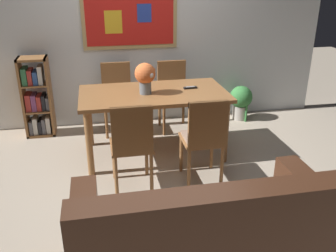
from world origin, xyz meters
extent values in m
plane|color=tan|center=(0.00, 0.00, 0.00)|extent=(12.00, 12.00, 0.00)
cube|color=silver|center=(0.00, 1.62, 1.30)|extent=(5.20, 0.10, 2.60)
cube|color=tan|center=(-0.11, 1.55, 1.46)|extent=(1.24, 0.02, 0.83)
cube|color=red|center=(-0.11, 1.54, 1.46)|extent=(1.14, 0.01, 0.73)
cube|color=gold|center=(-0.33, 1.53, 1.40)|extent=(0.22, 0.00, 0.29)
cube|color=#263FA5|center=(0.07, 1.53, 1.50)|extent=(0.19, 0.00, 0.23)
cube|color=brown|center=(0.02, 0.49, 0.74)|extent=(1.64, 0.89, 0.04)
cylinder|color=brown|center=(-0.73, 0.13, 0.36)|extent=(0.07, 0.07, 0.72)
cylinder|color=brown|center=(0.76, 0.13, 0.36)|extent=(0.07, 0.07, 0.72)
cylinder|color=brown|center=(-0.73, 0.86, 0.36)|extent=(0.07, 0.07, 0.72)
cylinder|color=brown|center=(0.76, 0.86, 0.36)|extent=(0.07, 0.07, 0.72)
cube|color=brown|center=(-0.35, 1.19, 0.44)|extent=(0.40, 0.40, 0.03)
cube|color=#997A66|center=(-0.35, 1.19, 0.47)|extent=(0.36, 0.36, 0.03)
cylinder|color=brown|center=(-0.18, 1.36, 0.21)|extent=(0.04, 0.04, 0.42)
cylinder|color=brown|center=(-0.52, 1.36, 0.21)|extent=(0.04, 0.04, 0.42)
cylinder|color=brown|center=(-0.18, 1.02, 0.21)|extent=(0.04, 0.04, 0.42)
cylinder|color=brown|center=(-0.52, 1.02, 0.21)|extent=(0.04, 0.04, 0.42)
cube|color=brown|center=(-0.35, 1.37, 0.68)|extent=(0.38, 0.04, 0.46)
cube|color=brown|center=(-0.35, 1.37, 0.88)|extent=(0.38, 0.05, 0.06)
cube|color=brown|center=(0.39, 1.14, 0.44)|extent=(0.40, 0.40, 0.03)
cube|color=#997A66|center=(0.39, 1.14, 0.47)|extent=(0.36, 0.36, 0.03)
cylinder|color=brown|center=(0.56, 1.31, 0.21)|extent=(0.04, 0.04, 0.42)
cylinder|color=brown|center=(0.22, 1.31, 0.21)|extent=(0.04, 0.04, 0.42)
cylinder|color=brown|center=(0.56, 0.97, 0.21)|extent=(0.04, 0.04, 0.42)
cylinder|color=brown|center=(0.22, 0.97, 0.21)|extent=(0.04, 0.04, 0.42)
cube|color=brown|center=(0.39, 1.32, 0.68)|extent=(0.38, 0.04, 0.46)
cube|color=brown|center=(0.39, 1.32, 0.88)|extent=(0.38, 0.05, 0.06)
cube|color=brown|center=(-0.32, -0.17, 0.44)|extent=(0.40, 0.40, 0.03)
cube|color=#997A66|center=(-0.32, -0.17, 0.47)|extent=(0.36, 0.36, 0.03)
cylinder|color=brown|center=(-0.49, -0.34, 0.21)|extent=(0.04, 0.04, 0.42)
cylinder|color=brown|center=(-0.15, -0.34, 0.21)|extent=(0.04, 0.04, 0.42)
cylinder|color=brown|center=(-0.49, 0.00, 0.21)|extent=(0.04, 0.04, 0.42)
cylinder|color=brown|center=(-0.15, 0.00, 0.21)|extent=(0.04, 0.04, 0.42)
cube|color=brown|center=(-0.32, -0.35, 0.68)|extent=(0.38, 0.04, 0.46)
cube|color=brown|center=(-0.32, -0.35, 0.88)|extent=(0.38, 0.05, 0.06)
cube|color=brown|center=(0.40, -0.16, 0.44)|extent=(0.40, 0.40, 0.03)
cube|color=#997A66|center=(0.40, -0.16, 0.47)|extent=(0.36, 0.36, 0.03)
cylinder|color=brown|center=(0.23, -0.33, 0.21)|extent=(0.04, 0.04, 0.42)
cylinder|color=brown|center=(0.57, -0.33, 0.21)|extent=(0.04, 0.04, 0.42)
cylinder|color=brown|center=(0.23, 0.01, 0.21)|extent=(0.04, 0.04, 0.42)
cylinder|color=brown|center=(0.57, 0.01, 0.21)|extent=(0.04, 0.04, 0.42)
cube|color=brown|center=(0.40, -0.34, 0.68)|extent=(0.38, 0.04, 0.46)
cube|color=brown|center=(0.40, -0.34, 0.88)|extent=(0.38, 0.05, 0.06)
cube|color=#472819|center=(0.06, -1.37, 0.20)|extent=(1.80, 0.84, 0.40)
cube|color=#472819|center=(0.06, -1.69, 0.62)|extent=(1.80, 0.20, 0.44)
cube|color=#472819|center=(-0.75, -1.37, 0.51)|extent=(0.18, 0.80, 0.22)
cube|color=#472819|center=(0.87, -1.37, 0.51)|extent=(0.18, 0.80, 0.22)
cube|color=#B78C33|center=(-0.39, -1.55, 0.56)|extent=(0.32, 0.16, 0.33)
cube|color=#B78C33|center=(0.06, -1.55, 0.56)|extent=(0.32, 0.16, 0.33)
cube|color=brown|center=(-1.53, 1.33, 0.51)|extent=(0.03, 0.28, 1.03)
cube|color=brown|center=(-1.20, 1.33, 0.51)|extent=(0.03, 0.28, 1.03)
cube|color=brown|center=(-1.37, 1.33, 0.01)|extent=(0.36, 0.28, 0.03)
cube|color=brown|center=(-1.37, 1.33, 1.01)|extent=(0.36, 0.28, 0.03)
cube|color=brown|center=(-1.37, 1.33, 0.34)|extent=(0.30, 0.28, 0.02)
cube|color=brown|center=(-1.37, 1.33, 0.69)|extent=(0.30, 0.28, 0.02)
cube|color=#595960|center=(-1.48, 1.33, 0.12)|extent=(0.04, 0.22, 0.18)
cube|color=beige|center=(-1.43, 1.33, 0.14)|extent=(0.06, 0.22, 0.22)
cube|color=black|center=(-1.37, 1.33, 0.12)|extent=(0.04, 0.22, 0.17)
cube|color=#595960|center=(-1.32, 1.33, 0.13)|extent=(0.04, 0.22, 0.20)
cube|color=beige|center=(-1.27, 1.33, 0.14)|extent=(0.05, 0.22, 0.22)
cube|color=#B2332D|center=(-1.47, 1.33, 0.46)|extent=(0.06, 0.22, 0.22)
cube|color=#7F3F72|center=(-1.40, 1.33, 0.46)|extent=(0.06, 0.22, 0.21)
cube|color=#B2332D|center=(-1.34, 1.33, 0.45)|extent=(0.05, 0.22, 0.19)
cube|color=black|center=(-1.29, 1.33, 0.45)|extent=(0.04, 0.22, 0.20)
cube|color=#595960|center=(-1.23, 1.33, 0.44)|extent=(0.05, 0.22, 0.17)
cube|color=#337247|center=(-1.47, 1.33, 0.80)|extent=(0.06, 0.22, 0.21)
cube|color=#B2332D|center=(-1.41, 1.33, 0.79)|extent=(0.05, 0.22, 0.19)
cube|color=#2D4C8C|center=(-1.34, 1.33, 0.78)|extent=(0.06, 0.22, 0.17)
cube|color=beige|center=(-1.28, 1.33, 0.81)|extent=(0.05, 0.22, 0.23)
cylinder|color=#B2ADA3|center=(1.42, 1.33, 0.10)|extent=(0.21, 0.21, 0.21)
cylinder|color=#332319|center=(1.42, 1.33, 0.20)|extent=(0.19, 0.19, 0.02)
sphere|color=#387F3D|center=(1.42, 1.33, 0.34)|extent=(0.32, 0.32, 0.32)
cylinder|color=#387F3D|center=(1.46, 1.21, 0.12)|extent=(0.03, 0.03, 0.26)
cylinder|color=#387F3D|center=(1.52, 1.40, 0.09)|extent=(0.03, 0.03, 0.31)
cylinder|color=slate|center=(-0.08, 0.46, 0.83)|extent=(0.13, 0.13, 0.15)
sphere|color=#D86633|center=(-0.08, 0.46, 0.99)|extent=(0.23, 0.23, 0.23)
sphere|color=pink|center=(-0.13, 0.54, 1.00)|extent=(0.06, 0.06, 0.06)
sphere|color=silver|center=(-0.03, 0.38, 0.99)|extent=(0.06, 0.06, 0.06)
sphere|color=#D86633|center=(0.01, 0.49, 1.01)|extent=(0.06, 0.06, 0.06)
cube|color=black|center=(0.45, 0.54, 0.77)|extent=(0.16, 0.05, 0.02)
cube|color=gray|center=(0.45, 0.54, 0.78)|extent=(0.10, 0.04, 0.00)
camera|label=1|loc=(-0.59, -3.41, 2.02)|focal=39.49mm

